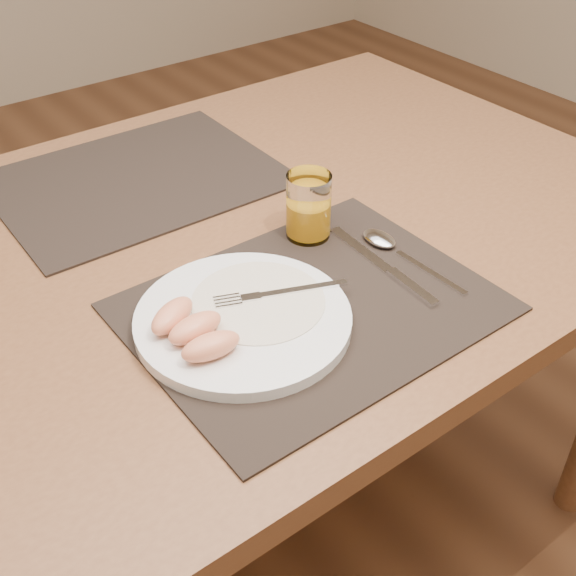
# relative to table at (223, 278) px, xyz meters

# --- Properties ---
(ground) EXTENTS (5.00, 5.00, 0.00)m
(ground) POSITION_rel_table_xyz_m (0.00, 0.00, -0.67)
(ground) COLOR brown
(ground) RESTS_ON ground
(table) EXTENTS (1.40, 0.90, 0.75)m
(table) POSITION_rel_table_xyz_m (0.00, 0.00, 0.00)
(table) COLOR brown
(table) RESTS_ON ground
(placemat_near) EXTENTS (0.45, 0.35, 0.00)m
(placemat_near) POSITION_rel_table_xyz_m (-0.00, -0.22, 0.09)
(placemat_near) COLOR black
(placemat_near) RESTS_ON table
(placemat_far) EXTENTS (0.45, 0.36, 0.00)m
(placemat_far) POSITION_rel_table_xyz_m (-0.02, 0.22, 0.09)
(placemat_far) COLOR black
(placemat_far) RESTS_ON table
(plate) EXTENTS (0.27, 0.27, 0.02)m
(plate) POSITION_rel_table_xyz_m (-0.09, -0.20, 0.10)
(plate) COLOR white
(plate) RESTS_ON placemat_near
(plate_dressing) EXTENTS (0.17, 0.17, 0.00)m
(plate_dressing) POSITION_rel_table_xyz_m (-0.06, -0.19, 0.10)
(plate_dressing) COLOR white
(plate_dressing) RESTS_ON plate
(fork) EXTENTS (0.17, 0.08, 0.00)m
(fork) POSITION_rel_table_xyz_m (-0.04, -0.19, 0.11)
(fork) COLOR silver
(fork) RESTS_ON plate
(knife) EXTENTS (0.03, 0.22, 0.01)m
(knife) POSITION_rel_table_xyz_m (0.13, -0.23, 0.09)
(knife) COLOR silver
(knife) RESTS_ON placemat_near
(spoon) EXTENTS (0.04, 0.19, 0.01)m
(spoon) POSITION_rel_table_xyz_m (0.17, -0.18, 0.09)
(spoon) COLOR silver
(spoon) RESTS_ON placemat_near
(juice_glass) EXTENTS (0.06, 0.06, 0.10)m
(juice_glass) POSITION_rel_table_xyz_m (0.10, -0.09, 0.13)
(juice_glass) COLOR white
(juice_glass) RESTS_ON placemat_near
(grapefruit_wedges) EXTENTS (0.09, 0.13, 0.03)m
(grapefruit_wedges) POSITION_rel_table_xyz_m (-0.16, -0.20, 0.12)
(grapefruit_wedges) COLOR #EA8C5F
(grapefruit_wedges) RESTS_ON plate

